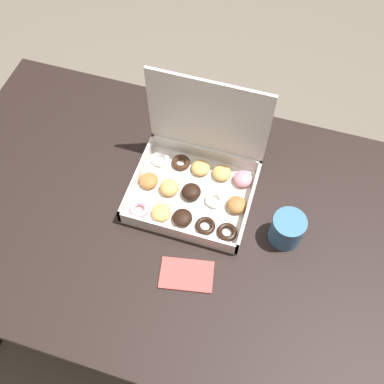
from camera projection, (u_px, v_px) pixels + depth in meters
ground_plane at (169, 294)px, 1.85m from camera, size 8.00×8.00×0.00m
dining_table at (160, 227)px, 1.31m from camera, size 1.28×0.85×0.72m
donut_box at (197, 174)px, 1.22m from camera, size 0.33×0.28×0.31m
coffee_mug at (287, 229)px, 1.15m from camera, size 0.09×0.09×0.09m
paper_napkin at (187, 275)px, 1.13m from camera, size 0.15×0.11×0.01m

